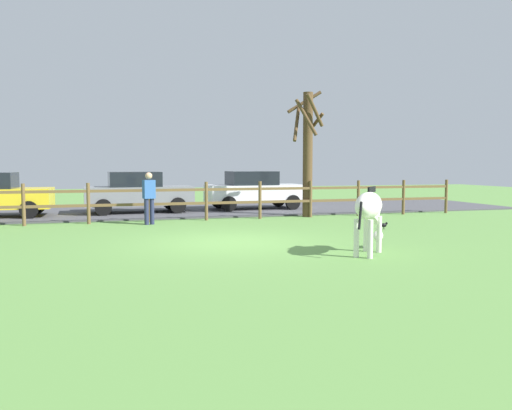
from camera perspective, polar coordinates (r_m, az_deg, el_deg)
The scene contains 9 objects.
ground_plane at distance 12.36m, azimuth -2.86°, elevation -4.20°, with size 60.00×60.00×0.00m, color #5B8C42.
parking_asphalt at distance 21.45m, azimuth -8.60°, elevation -0.47°, with size 28.00×7.40×0.05m, color #47474C.
paddock_fence at distance 17.07m, azimuth -8.71°, elevation 0.66°, with size 20.91×0.11×1.30m.
bare_tree at distance 18.45m, azimuth 5.79°, elevation 6.28°, with size 1.38×1.34×4.60m.
zebra at distance 10.88m, azimuth 12.60°, elevation -0.58°, with size 1.45×1.55×1.41m.
crow_on_grass at distance 15.29m, azimuth 14.17°, elevation -2.18°, with size 0.21×0.10×0.20m.
parked_car_grey at distance 19.99m, azimuth -13.10°, elevation 1.45°, with size 4.08×2.04×1.56m.
parked_car_white at distance 21.09m, azimuth -0.21°, elevation 1.72°, with size 4.05×1.98×1.56m.
visitor_near_fence at distance 16.27m, azimuth -11.90°, elevation 1.02°, with size 0.41×0.32×1.64m.
Camera 1 is at (-2.81, -11.89, 1.87)m, focal length 35.71 mm.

